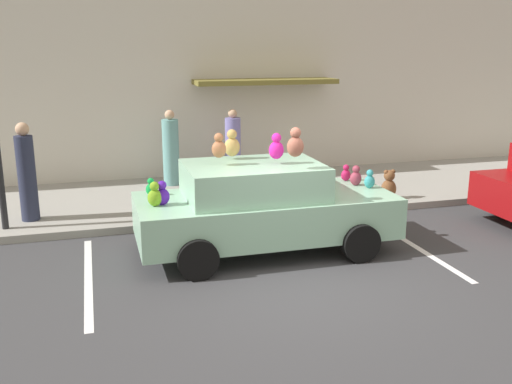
{
  "coord_description": "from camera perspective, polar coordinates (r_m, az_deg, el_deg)",
  "views": [
    {
      "loc": [
        -2.87,
        -7.62,
        3.49
      ],
      "look_at": [
        -0.11,
        2.04,
        0.9
      ],
      "focal_mm": 40.64,
      "sensor_mm": 36.0,
      "label": 1
    }
  ],
  "objects": [
    {
      "name": "pedestrian_by_lamp",
      "position": [
        14.27,
        -2.28,
        4.3
      ],
      "size": [
        0.38,
        0.38,
        1.79
      ],
      "color": "#746CAF",
      "rests_on": "sidewalk"
    },
    {
      "name": "sidewalk",
      "position": [
        13.38,
        -3.05,
        -0.34
      ],
      "size": [
        24.0,
        4.0,
        0.15
      ],
      "primitive_type": "cube",
      "color": "gray",
      "rests_on": "ground"
    },
    {
      "name": "parking_stripe_front",
      "position": [
        10.73,
        15.12,
        -5.01
      ],
      "size": [
        0.12,
        3.6,
        0.01
      ],
      "primitive_type": "cube",
      "color": "silver",
      "rests_on": "ground"
    },
    {
      "name": "ground_plane",
      "position": [
        8.86,
        4.35,
        -8.78
      ],
      "size": [
        60.0,
        60.0,
        0.0
      ],
      "primitive_type": "plane",
      "color": "#38383A"
    },
    {
      "name": "pedestrian_near_shopfront",
      "position": [
        14.08,
        -8.38,
        4.05
      ],
      "size": [
        0.39,
        0.39,
        1.81
      ],
      "color": "#649E9C",
      "rests_on": "sidewalk"
    },
    {
      "name": "plush_covered_car",
      "position": [
        9.82,
        0.64,
        -1.39
      ],
      "size": [
        4.35,
        2.04,
        2.21
      ],
      "color": "#92C3A4",
      "rests_on": "ground"
    },
    {
      "name": "teddy_bear_on_sidewalk",
      "position": [
        13.07,
        12.94,
        0.66
      ],
      "size": [
        0.34,
        0.29,
        0.66
      ],
      "color": "brown",
      "rests_on": "sidewalk"
    },
    {
      "name": "pedestrian_walking_past",
      "position": [
        11.9,
        -21.63,
        1.59
      ],
      "size": [
        0.34,
        0.34,
        1.9
      ],
      "color": "#272C42",
      "rests_on": "sidewalk"
    },
    {
      "name": "parking_stripe_rear",
      "position": [
        9.3,
        -16.18,
        -8.16
      ],
      "size": [
        0.12,
        3.6,
        0.01
      ],
      "primitive_type": "cube",
      "color": "silver",
      "rests_on": "ground"
    },
    {
      "name": "storefront_building",
      "position": [
        15.04,
        -5.04,
        13.27
      ],
      "size": [
        24.0,
        1.25,
        6.4
      ],
      "color": "beige",
      "rests_on": "ground"
    }
  ]
}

